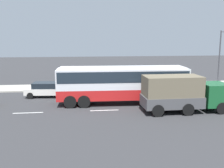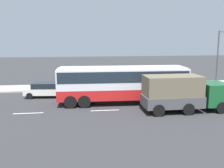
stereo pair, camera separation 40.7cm
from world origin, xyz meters
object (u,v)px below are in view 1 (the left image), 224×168
Objects in this scene: coach_bus at (122,81)px; car_white_minivan at (48,89)px; cargo_truck at (183,93)px; pedestrian_near_curb at (123,79)px; street_lamp at (221,54)px.

coach_bus reaches higher than car_white_minivan.
coach_bus is at bearing -21.48° from car_white_minivan.
cargo_truck reaches higher than pedestrian_near_curb.
coach_bus is 5.58m from cargo_truck.
coach_bus reaches higher than cargo_truck.
pedestrian_near_curb is at bearing 106.80° from cargo_truck.
cargo_truck is at bearing -130.76° from street_lamp.
street_lamp is (13.34, 7.00, 1.92)m from coach_bus.
pedestrian_near_curb reaches higher than car_white_minivan.
street_lamp is (8.87, 10.29, 2.45)m from cargo_truck.
cargo_truck reaches higher than car_white_minivan.
cargo_truck is 10.93m from pedestrian_near_curb.
pedestrian_near_curb is 12.52m from street_lamp.
cargo_truck is 13.55m from car_white_minivan.
coach_bus is 1.68× the size of cargo_truck.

